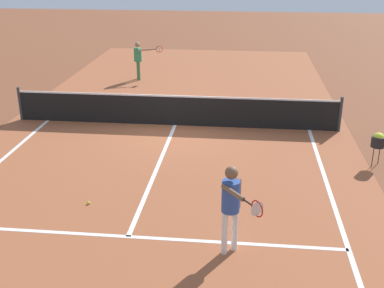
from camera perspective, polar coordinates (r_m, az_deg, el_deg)
The scene contains 10 objects.
ground_plane at distance 15.28m, azimuth -1.98°, elevation 2.21°, with size 60.00×60.00×0.00m, color brown.
court_surface_inbounds at distance 15.28m, azimuth -1.98°, elevation 2.21°, with size 10.62×24.40×0.00m, color #9E5433.
line_sideline_right at distance 9.96m, azimuth 17.31°, elevation -10.23°, with size 0.10×11.89×0.01m, color white.
line_service_near at distance 9.59m, azimuth -7.44°, elevation -10.64°, with size 8.22×0.10×0.01m, color white.
line_center_service at distance 12.35m, azimuth -4.07°, elevation -2.73°, with size 0.10×6.40×0.01m, color white.
net at distance 15.12m, azimuth -2.01°, elevation 3.97°, with size 10.04×0.09×1.07m.
player_near at distance 8.57m, azimuth 4.62°, elevation -6.59°, with size 0.70×1.11×1.69m.
player_far at distance 20.67m, azimuth -6.24°, elevation 10.09°, with size 1.17×0.47×1.57m.
ball_hopper at distance 13.05m, azimuth 20.87°, elevation 0.40°, with size 0.34×0.34×0.87m.
tennis_ball_mid_court at distance 10.83m, azimuth -11.94°, elevation -6.72°, with size 0.07×0.07×0.07m, color #CCE033.
Camera 1 is at (2.08, -14.24, 5.12)m, focal length 45.82 mm.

